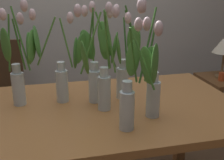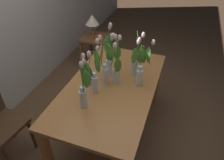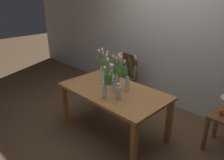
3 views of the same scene
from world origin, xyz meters
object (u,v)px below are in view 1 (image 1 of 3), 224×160
(tulip_vase_2, at_px, (151,85))
(tulip_vase_6, at_px, (128,63))
(dining_table, at_px, (95,122))
(tulip_vase_1, at_px, (104,66))
(tulip_vase_0, at_px, (19,68))
(tulip_vase_4, at_px, (95,66))
(tulip_vase_5, at_px, (60,71))
(pillar_candle, at_px, (222,77))
(tulip_vase_3, at_px, (132,92))

(tulip_vase_2, xyz_separation_m, tulip_vase_6, (-0.03, 0.29, 0.03))
(dining_table, distance_m, tulip_vase_2, 0.41)
(dining_table, distance_m, tulip_vase_1, 0.33)
(tulip_vase_0, distance_m, tulip_vase_4, 0.40)
(tulip_vase_4, relative_size, tulip_vase_5, 1.07)
(dining_table, bearing_deg, tulip_vase_6, 24.75)
(pillar_candle, bearing_deg, tulip_vase_5, -157.22)
(pillar_candle, bearing_deg, dining_table, -150.32)
(tulip_vase_1, distance_m, tulip_vase_6, 0.20)
(tulip_vase_4, xyz_separation_m, tulip_vase_6, (0.19, 0.01, 0.00))
(tulip_vase_6, bearing_deg, pillar_candle, 30.60)
(tulip_vase_3, xyz_separation_m, tulip_vase_6, (0.09, 0.36, 0.03))
(tulip_vase_0, height_order, pillar_candle, tulip_vase_0)
(dining_table, bearing_deg, tulip_vase_5, 143.86)
(dining_table, bearing_deg, tulip_vase_1, -21.75)
(tulip_vase_5, height_order, pillar_candle, tulip_vase_5)
(tulip_vase_5, bearing_deg, tulip_vase_0, -179.02)
(tulip_vase_1, bearing_deg, tulip_vase_5, 146.77)
(dining_table, bearing_deg, tulip_vase_2, -39.31)
(tulip_vase_4, bearing_deg, tulip_vase_5, 170.43)
(tulip_vase_1, xyz_separation_m, pillar_candle, (1.24, 0.75, -0.38))
(tulip_vase_2, height_order, tulip_vase_4, tulip_vase_2)
(dining_table, distance_m, tulip_vase_0, 0.50)
(tulip_vase_0, xyz_separation_m, tulip_vase_6, (0.59, -0.02, -0.00))
(tulip_vase_1, relative_size, tulip_vase_3, 1.11)
(dining_table, relative_size, pillar_candle, 21.33)
(tulip_vase_2, distance_m, tulip_vase_6, 0.30)
(tulip_vase_0, distance_m, tulip_vase_3, 0.63)
(tulip_vase_3, distance_m, tulip_vase_6, 0.38)
(tulip_vase_1, xyz_separation_m, tulip_vase_6, (0.16, 0.12, -0.02))
(tulip_vase_2, bearing_deg, tulip_vase_3, -148.81)
(dining_table, height_order, tulip_vase_1, tulip_vase_1)
(tulip_vase_1, height_order, tulip_vase_2, tulip_vase_2)
(tulip_vase_4, bearing_deg, pillar_candle, 26.91)
(tulip_vase_1, relative_size, tulip_vase_4, 1.00)
(tulip_vase_0, height_order, tulip_vase_3, tulip_vase_0)
(tulip_vase_0, distance_m, tulip_vase_5, 0.21)
(tulip_vase_4, bearing_deg, tulip_vase_2, -52.58)
(tulip_vase_0, distance_m, pillar_candle, 1.81)
(pillar_candle, bearing_deg, tulip_vase_3, -139.25)
(tulip_vase_0, height_order, tulip_vase_1, tulip_vase_0)
(tulip_vase_5, distance_m, pillar_candle, 1.61)
(tulip_vase_1, relative_size, tulip_vase_2, 0.95)
(tulip_vase_1, xyz_separation_m, tulip_vase_3, (0.08, -0.25, -0.05))
(tulip_vase_0, distance_m, tulip_vase_2, 0.69)
(tulip_vase_3, bearing_deg, tulip_vase_4, 106.37)
(tulip_vase_3, bearing_deg, pillar_candle, 40.75)
(tulip_vase_1, bearing_deg, tulip_vase_0, 161.97)
(tulip_vase_5, bearing_deg, pillar_candle, 22.78)
(tulip_vase_3, height_order, pillar_candle, tulip_vase_3)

